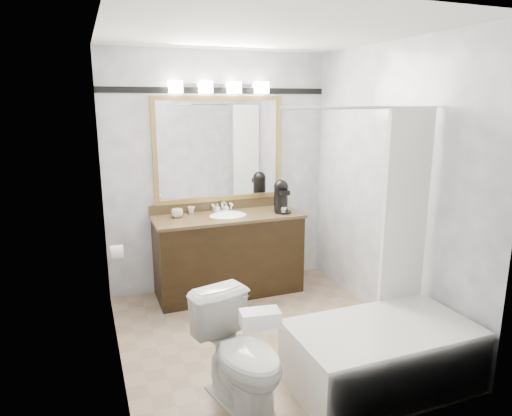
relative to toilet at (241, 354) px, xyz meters
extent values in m
cube|color=gray|center=(0.48, 0.78, -0.38)|extent=(2.40, 2.60, 0.01)
cube|color=white|center=(0.48, 0.78, 2.13)|extent=(2.40, 2.60, 0.01)
cube|color=white|center=(0.48, 2.09, 0.88)|extent=(2.40, 0.01, 2.50)
cube|color=white|center=(0.48, -0.52, 0.88)|extent=(2.40, 0.01, 2.50)
cube|color=white|center=(-0.72, 0.78, 0.88)|extent=(0.01, 2.60, 2.50)
cube|color=white|center=(1.69, 0.78, 0.88)|extent=(0.01, 2.60, 2.50)
cube|color=black|center=(0.48, 1.80, 0.04)|extent=(1.50, 0.55, 0.82)
cube|color=brown|center=(0.48, 1.80, 0.46)|extent=(1.53, 0.58, 0.03)
cube|color=brown|center=(0.48, 2.07, 0.53)|extent=(1.53, 0.03, 0.10)
ellipsoid|color=white|center=(0.48, 1.80, 0.45)|extent=(0.44, 0.34, 0.14)
cube|color=tan|center=(0.48, 2.06, 1.65)|extent=(1.40, 0.04, 0.05)
cube|color=tan|center=(0.48, 2.06, 0.60)|extent=(1.40, 0.04, 0.05)
cube|color=tan|center=(-0.19, 2.06, 1.13)|extent=(0.05, 0.04, 1.00)
cube|color=tan|center=(1.16, 2.06, 1.13)|extent=(0.05, 0.04, 1.00)
cube|color=white|center=(0.48, 2.07, 1.13)|extent=(1.30, 0.01, 1.00)
cube|color=silver|center=(0.48, 2.05, 1.78)|extent=(0.90, 0.05, 0.03)
cube|color=white|center=(0.03, 2.00, 1.76)|extent=(0.12, 0.12, 0.12)
cube|color=white|center=(0.33, 2.00, 1.76)|extent=(0.12, 0.12, 0.12)
cube|color=white|center=(0.63, 2.00, 1.76)|extent=(0.12, 0.12, 0.12)
cube|color=white|center=(0.93, 2.00, 1.76)|extent=(0.12, 0.12, 0.12)
cube|color=black|center=(0.48, 2.08, 1.73)|extent=(2.40, 0.01, 0.06)
cube|color=white|center=(1.01, -0.14, -0.15)|extent=(1.30, 0.72, 0.45)
cylinder|color=silver|center=(1.01, 0.24, 1.58)|extent=(1.30, 0.02, 0.02)
cube|color=white|center=(1.43, 0.23, 0.80)|extent=(0.40, 0.04, 1.55)
cylinder|color=white|center=(-0.66, 1.45, 0.33)|extent=(0.11, 0.12, 0.12)
imported|color=white|center=(0.00, 0.00, 0.00)|extent=(0.58, 0.81, 0.74)
cube|color=white|center=(0.00, -0.34, 0.42)|extent=(0.24, 0.15, 0.09)
cylinder|color=black|center=(1.06, 1.69, 0.49)|extent=(0.18, 0.18, 0.02)
cylinder|color=black|center=(1.06, 1.75, 0.62)|extent=(0.15, 0.15, 0.26)
sphere|color=black|center=(1.06, 1.75, 0.74)|extent=(0.15, 0.15, 0.15)
cube|color=black|center=(1.05, 1.67, 0.70)|extent=(0.10, 0.10, 0.05)
cylinder|color=silver|center=(1.05, 1.67, 0.52)|extent=(0.06, 0.06, 0.06)
imported|color=white|center=(-0.02, 1.89, 0.52)|extent=(0.14, 0.14, 0.09)
imported|color=white|center=(0.15, 2.02, 0.51)|extent=(0.09, 0.09, 0.07)
imported|color=white|center=(0.41, 1.94, 0.53)|extent=(0.06, 0.06, 0.10)
imported|color=white|center=(0.52, 1.97, 0.52)|extent=(0.07, 0.07, 0.08)
cube|color=beige|center=(0.48, 1.92, 0.49)|extent=(0.08, 0.05, 0.02)
camera|label=1|loc=(-0.88, -2.56, 1.62)|focal=32.00mm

